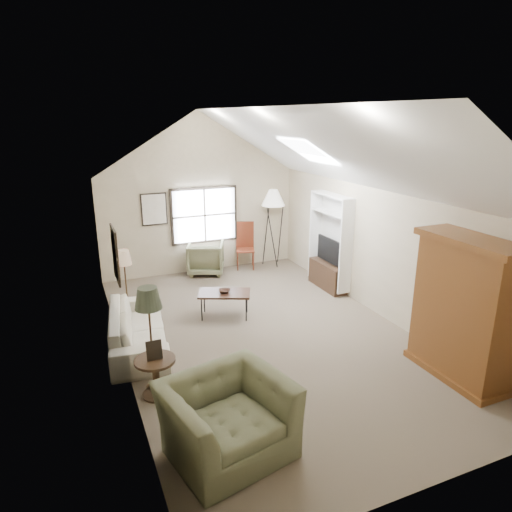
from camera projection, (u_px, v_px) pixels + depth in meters
name	position (u px, v px, depth m)	size (l,w,h in m)	color
room_shell	(266.00, 157.00, 7.45)	(5.01, 8.01, 4.00)	brown
window	(204.00, 215.00, 11.49)	(1.72, 0.08, 1.42)	black
skylight	(308.00, 150.00, 8.72)	(0.80, 1.20, 0.52)	white
wall_art	(137.00, 230.00, 8.89)	(1.97, 3.71, 0.88)	black
armoire	(464.00, 309.00, 6.78)	(0.60, 1.50, 2.20)	brown
tv_alcove	(330.00, 240.00, 10.34)	(0.32, 1.30, 2.10)	white
media_console	(328.00, 276.00, 10.59)	(0.34, 1.18, 0.60)	#382316
tv_panel	(329.00, 250.00, 10.40)	(0.05, 0.90, 0.55)	black
sofa	(138.00, 328.00, 7.89)	(2.32, 0.91, 0.68)	beige
armchair_near	(227.00, 419.00, 5.36)	(1.40, 1.22, 0.91)	#5F6144
armchair_far	(206.00, 258.00, 11.54)	(0.87, 0.89, 0.81)	#636647
coffee_table	(225.00, 304.00, 9.08)	(1.01, 0.56, 0.52)	#372016
bowl	(224.00, 291.00, 8.99)	(0.24, 0.24, 0.06)	#331D14
side_table	(156.00, 377.00, 6.50)	(0.58, 0.58, 0.58)	#382617
side_chair	(245.00, 246.00, 11.89)	(0.47, 0.47, 1.21)	maroon
tripod_lamp	(273.00, 227.00, 12.01)	(0.60, 0.60, 2.07)	white
dark_lamp	(151.00, 338.00, 6.52)	(0.39, 0.39, 1.62)	#272C1F
tan_lamp	(126.00, 284.00, 8.83)	(0.29, 0.29, 1.45)	tan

